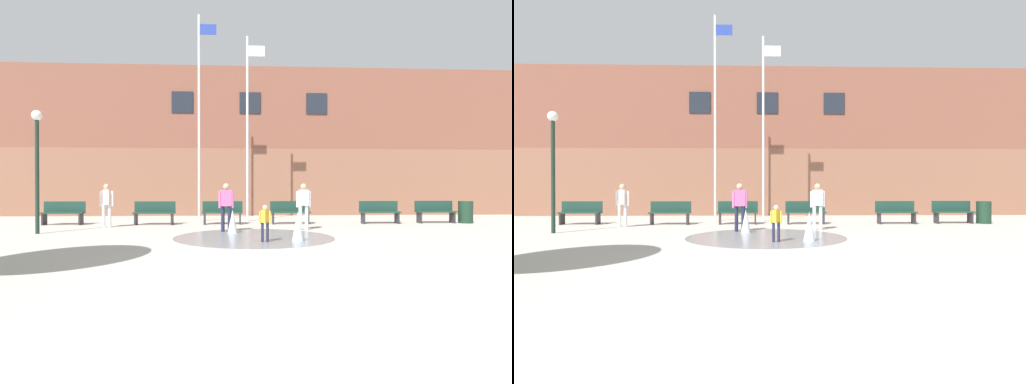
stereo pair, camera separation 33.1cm
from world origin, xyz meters
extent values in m
plane|color=#B2ADA3|center=(0.00, 0.00, 0.00)|extent=(100.00, 100.00, 0.00)
cube|color=brown|center=(0.00, 17.48, 1.76)|extent=(36.00, 6.00, 3.51)
cube|color=brown|center=(0.00, 17.48, 5.66)|extent=(36.00, 6.00, 4.29)
cube|color=#1E232D|center=(-3.50, 14.46, 5.88)|extent=(1.10, 0.06, 1.10)
cube|color=#1E232D|center=(0.00, 14.46, 5.88)|extent=(1.10, 0.06, 1.10)
cube|color=#1E232D|center=(3.50, 14.46, 5.88)|extent=(1.10, 0.06, 1.10)
cylinder|color=gray|center=(-0.25, 5.29, 0.00)|extent=(4.67, 4.67, 0.01)
cone|color=silver|center=(-0.88, 6.40, 0.37)|extent=(0.32, 0.32, 0.75)
cone|color=silver|center=(0.89, 4.33, 0.40)|extent=(0.33, 0.33, 0.80)
cube|color=#28282D|center=(-8.21, 9.57, 0.22)|extent=(0.06, 0.40, 0.44)
cube|color=#28282D|center=(-6.81, 9.57, 0.22)|extent=(0.06, 0.40, 0.44)
cube|color=#19382D|center=(-7.51, 9.57, 0.47)|extent=(1.60, 0.44, 0.05)
cube|color=#19382D|center=(-7.51, 9.77, 0.70)|extent=(1.60, 0.04, 0.42)
cube|color=#28282D|center=(-4.66, 9.42, 0.22)|extent=(0.06, 0.40, 0.44)
cube|color=#28282D|center=(-3.26, 9.42, 0.22)|extent=(0.06, 0.40, 0.44)
cube|color=#19382D|center=(-3.96, 9.42, 0.47)|extent=(1.60, 0.44, 0.05)
cube|color=#19382D|center=(-3.96, 9.62, 0.70)|extent=(1.60, 0.04, 0.42)
cube|color=#28282D|center=(-2.00, 9.50, 0.22)|extent=(0.06, 0.40, 0.44)
cube|color=#28282D|center=(-0.60, 9.50, 0.22)|extent=(0.06, 0.40, 0.44)
cube|color=#19382D|center=(-1.30, 9.50, 0.47)|extent=(1.60, 0.44, 0.05)
cube|color=#19382D|center=(-1.30, 9.70, 0.70)|extent=(1.60, 0.04, 0.42)
cube|color=#28282D|center=(0.72, 9.49, 0.22)|extent=(0.06, 0.40, 0.44)
cube|color=#28282D|center=(2.12, 9.49, 0.22)|extent=(0.06, 0.40, 0.44)
cube|color=#19382D|center=(1.42, 9.49, 0.47)|extent=(1.60, 0.44, 0.05)
cube|color=#19382D|center=(1.42, 9.69, 0.70)|extent=(1.60, 0.04, 0.42)
cube|color=#28282D|center=(4.35, 9.44, 0.22)|extent=(0.06, 0.40, 0.44)
cube|color=#28282D|center=(5.75, 9.44, 0.22)|extent=(0.06, 0.40, 0.44)
cube|color=#19382D|center=(5.05, 9.44, 0.47)|extent=(1.60, 0.44, 0.05)
cube|color=#19382D|center=(5.05, 9.64, 0.70)|extent=(1.60, 0.04, 0.42)
cube|color=#28282D|center=(6.75, 9.60, 0.22)|extent=(0.06, 0.40, 0.44)
cube|color=#28282D|center=(8.15, 9.60, 0.22)|extent=(0.06, 0.40, 0.44)
cube|color=#19382D|center=(7.45, 9.60, 0.47)|extent=(1.60, 0.44, 0.05)
cube|color=#19382D|center=(7.45, 9.80, 0.70)|extent=(1.60, 0.04, 0.42)
cylinder|color=#1E233D|center=(-0.08, 4.21, 0.26)|extent=(0.07, 0.07, 0.52)
cylinder|color=#1E233D|center=(0.06, 4.21, 0.26)|extent=(0.07, 0.07, 0.52)
cube|color=gold|center=(-0.01, 4.21, 0.69)|extent=(0.22, 0.24, 0.33)
sphere|color=beige|center=(-0.01, 4.21, 0.92)|extent=(0.13, 0.13, 0.13)
cylinder|color=gold|center=(-0.14, 4.21, 0.65)|extent=(0.05, 0.05, 0.34)
cylinder|color=gold|center=(0.12, 4.21, 0.65)|extent=(0.05, 0.05, 0.34)
cylinder|color=silver|center=(1.44, 7.22, 0.42)|extent=(0.12, 0.12, 0.84)
cylinder|color=silver|center=(1.66, 7.22, 0.42)|extent=(0.12, 0.12, 0.84)
cube|color=white|center=(1.55, 7.22, 1.11)|extent=(0.36, 0.24, 0.54)
sphere|color=tan|center=(1.55, 7.22, 1.48)|extent=(0.21, 0.21, 0.21)
cylinder|color=white|center=(1.34, 7.22, 1.05)|extent=(0.08, 0.08, 0.55)
cylinder|color=white|center=(1.76, 7.22, 1.05)|extent=(0.08, 0.08, 0.55)
cylinder|color=#1E233D|center=(-1.20, 6.81, 0.42)|extent=(0.12, 0.12, 0.84)
cylinder|color=#1E233D|center=(-0.98, 6.81, 0.42)|extent=(0.12, 0.12, 0.84)
cube|color=pink|center=(-1.09, 6.81, 1.11)|extent=(0.38, 0.27, 0.54)
sphere|color=tan|center=(-1.09, 6.81, 1.48)|extent=(0.21, 0.21, 0.21)
cylinder|color=pink|center=(-1.30, 6.81, 1.05)|extent=(0.08, 0.08, 0.55)
cylinder|color=pink|center=(-0.88, 6.81, 1.05)|extent=(0.08, 0.08, 0.55)
cylinder|color=silver|center=(-5.59, 8.45, 0.42)|extent=(0.12, 0.12, 0.84)
cylinder|color=silver|center=(-5.37, 8.45, 0.42)|extent=(0.12, 0.12, 0.84)
cube|color=white|center=(-5.48, 8.45, 1.11)|extent=(0.24, 0.36, 0.54)
sphere|color=tan|center=(-5.48, 8.45, 1.48)|extent=(0.21, 0.21, 0.21)
cylinder|color=white|center=(-5.69, 8.45, 1.05)|extent=(0.08, 0.08, 0.55)
cylinder|color=white|center=(-5.27, 8.45, 1.05)|extent=(0.08, 0.08, 0.55)
cylinder|color=silver|center=(-2.34, 10.93, 4.44)|extent=(0.10, 0.10, 8.88)
cube|color=#233893|center=(-1.94, 10.93, 8.26)|extent=(0.70, 0.02, 0.45)
cylinder|color=silver|center=(-0.26, 10.93, 4.00)|extent=(0.10, 0.10, 8.00)
cube|color=silver|center=(0.14, 10.93, 7.37)|extent=(0.70, 0.02, 0.45)
cylinder|color=#192D23|center=(-7.01, 6.53, 1.78)|extent=(0.12, 0.12, 3.56)
sphere|color=white|center=(-7.01, 6.53, 3.72)|extent=(0.32, 0.32, 0.32)
cylinder|color=#193323|center=(8.67, 9.55, 0.45)|extent=(0.56, 0.56, 0.90)
camera|label=1|loc=(-0.82, -6.34, 1.43)|focal=28.00mm
camera|label=2|loc=(-0.49, -6.35, 1.43)|focal=28.00mm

